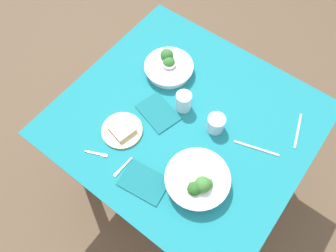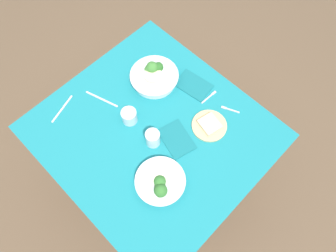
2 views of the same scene
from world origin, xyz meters
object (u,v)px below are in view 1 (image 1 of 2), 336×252
(water_glass_center, at_px, (184,101))
(bread_side_plate, at_px, (122,130))
(fork_by_near_bowl, at_px, (122,168))
(napkin_folded_upper, at_px, (144,182))
(broccoli_bowl_near, at_px, (169,67))
(table_knife_left, at_px, (298,131))
(table_knife_right, at_px, (256,148))
(napkin_folded_lower, at_px, (158,112))
(fork_by_far_bowl, at_px, (97,154))
(water_glass_side, at_px, (216,123))
(broccoli_bowl_far, at_px, (198,181))

(water_glass_center, bearing_deg, bread_side_plate, 61.82)
(fork_by_near_bowl, xyz_separation_m, napkin_folded_upper, (-0.11, -0.01, 0.00))
(broccoli_bowl_near, height_order, water_glass_center, water_glass_center)
(bread_side_plate, xyz_separation_m, table_knife_left, (-0.63, -0.48, -0.01))
(water_glass_center, xyz_separation_m, table_knife_right, (-0.38, -0.02, -0.05))
(fork_by_near_bowl, distance_m, napkin_folded_lower, 0.31)
(fork_by_far_bowl, xyz_separation_m, napkin_folded_lower, (-0.08, -0.32, 0.00))
(napkin_folded_lower, bearing_deg, fork_by_far_bowl, 75.96)
(water_glass_side, bearing_deg, napkin_folded_upper, 76.85)
(water_glass_side, distance_m, fork_by_far_bowl, 0.53)
(bread_side_plate, bearing_deg, water_glass_center, -118.18)
(broccoli_bowl_near, distance_m, table_knife_right, 0.57)
(table_knife_left, bearing_deg, broccoli_bowl_far, -42.24)
(water_glass_center, bearing_deg, water_glass_side, 179.04)
(broccoli_bowl_near, bearing_deg, napkin_folded_lower, 115.81)
(broccoli_bowl_far, height_order, broccoli_bowl_near, broccoli_bowl_far)
(napkin_folded_lower, bearing_deg, table_knife_left, -151.42)
(broccoli_bowl_far, distance_m, table_knife_left, 0.53)
(fork_by_far_bowl, relative_size, table_knife_right, 0.48)
(broccoli_bowl_far, xyz_separation_m, table_knife_left, (-0.22, -0.48, -0.03))
(fork_by_near_bowl, bearing_deg, broccoli_bowl_far, 117.57)
(water_glass_side, distance_m, table_knife_left, 0.38)
(water_glass_side, height_order, fork_by_far_bowl, water_glass_side)
(table_knife_left, relative_size, table_knife_right, 0.91)
(water_glass_center, relative_size, fork_by_far_bowl, 1.00)
(bread_side_plate, relative_size, table_knife_right, 0.91)
(broccoli_bowl_far, xyz_separation_m, fork_by_near_bowl, (0.29, 0.14, -0.03))
(broccoli_bowl_far, height_order, table_knife_right, broccoli_bowl_far)
(napkin_folded_upper, distance_m, napkin_folded_lower, 0.34)
(fork_by_near_bowl, height_order, napkin_folded_lower, napkin_folded_lower)
(fork_by_far_bowl, bearing_deg, bread_side_plate, 61.72)
(fork_by_far_bowl, height_order, table_knife_right, same)
(broccoli_bowl_far, xyz_separation_m, water_glass_side, (0.09, -0.26, 0.00))
(broccoli_bowl_near, distance_m, bread_side_plate, 0.40)
(fork_by_far_bowl, bearing_deg, napkin_folded_upper, -18.44)
(broccoli_bowl_far, height_order, water_glass_side, broccoli_bowl_far)
(broccoli_bowl_near, relative_size, bread_side_plate, 1.31)
(broccoli_bowl_near, relative_size, napkin_folded_upper, 1.25)
(table_knife_right, xyz_separation_m, napkin_folded_upper, (0.29, 0.42, 0.00))
(water_glass_center, height_order, fork_by_far_bowl, water_glass_center)
(broccoli_bowl_near, height_order, napkin_folded_upper, broccoli_bowl_near)
(fork_by_near_bowl, height_order, table_knife_left, same)
(broccoli_bowl_far, relative_size, water_glass_center, 2.76)
(water_glass_center, height_order, fork_by_near_bowl, water_glass_center)
(bread_side_plate, relative_size, napkin_folded_lower, 0.97)
(broccoli_bowl_near, xyz_separation_m, table_knife_right, (-0.56, 0.11, -0.03))
(bread_side_plate, height_order, table_knife_right, bread_side_plate)
(table_knife_left, bearing_deg, water_glass_side, -72.75)
(broccoli_bowl_far, height_order, fork_by_near_bowl, broccoli_bowl_far)
(fork_by_far_bowl, relative_size, napkin_folded_lower, 0.51)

